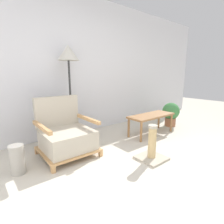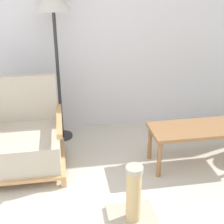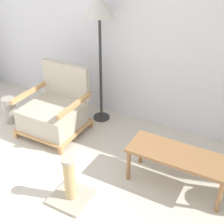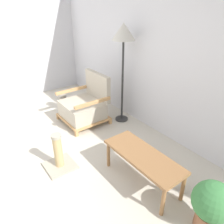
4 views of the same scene
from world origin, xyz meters
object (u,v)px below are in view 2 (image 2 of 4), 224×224
object	(u,v)px
armchair	(24,141)
floor_lamp	(53,6)
coffee_table	(202,132)
scratching_post	(133,204)

from	to	relation	value
armchair	floor_lamp	size ratio (longest dim) A/B	0.51
armchair	coffee_table	xyz separation A→B (m)	(1.73, -0.22, 0.06)
armchair	scratching_post	bearing A→B (deg)	-46.05
floor_lamp	armchair	bearing A→B (deg)	-123.01
armchair	scratching_post	world-z (taller)	armchair
coffee_table	scratching_post	bearing A→B (deg)	-140.51
armchair	floor_lamp	distance (m)	1.36
floor_lamp	coffee_table	size ratio (longest dim) A/B	1.65
floor_lamp	scratching_post	size ratio (longest dim) A/B	3.34
coffee_table	scratching_post	size ratio (longest dim) A/B	2.02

